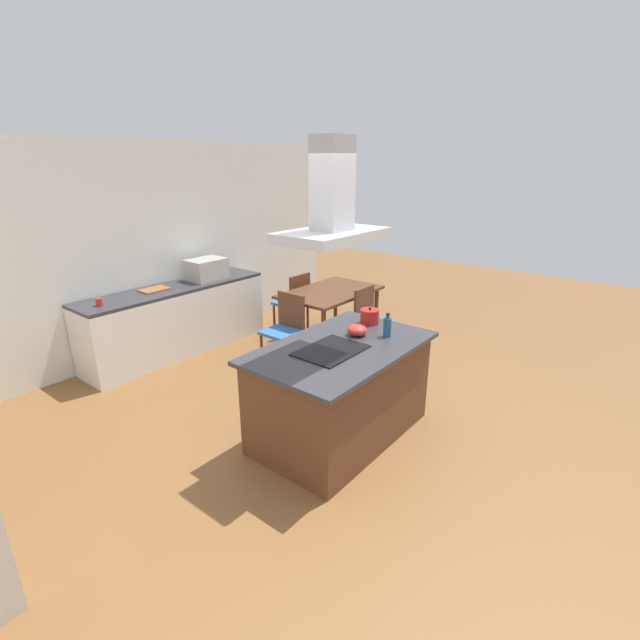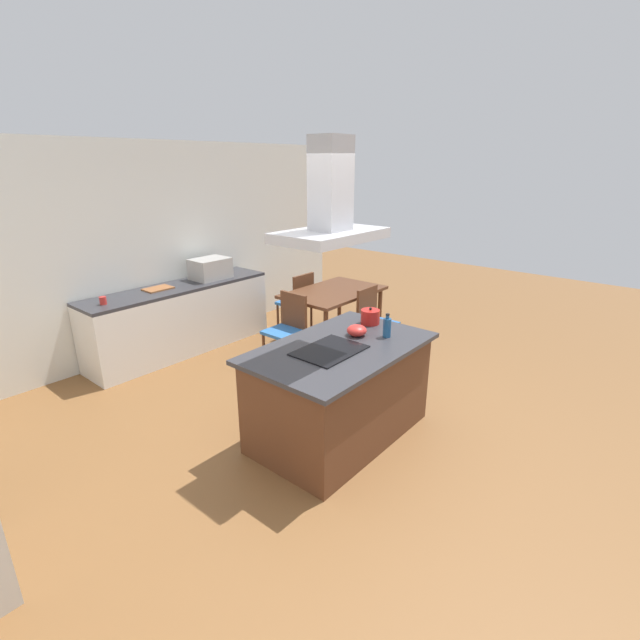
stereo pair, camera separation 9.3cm
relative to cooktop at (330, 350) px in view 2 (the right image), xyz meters
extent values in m
plane|color=brown|center=(0.15, 1.50, -0.91)|extent=(16.00, 16.00, 0.00)
cube|color=silver|center=(0.15, 3.25, 0.44)|extent=(7.20, 0.10, 2.70)
cube|color=#59331E|center=(0.15, 0.00, -0.48)|extent=(1.61, 0.95, 0.86)
cube|color=#333338|center=(0.15, 0.00, -0.03)|extent=(1.71, 1.05, 0.04)
cube|color=black|center=(0.00, 0.00, 0.00)|extent=(0.60, 0.44, 0.01)
cylinder|color=#B21E19|center=(0.81, 0.13, 0.07)|extent=(0.19, 0.19, 0.14)
sphere|color=black|center=(0.81, 0.13, 0.15)|extent=(0.03, 0.03, 0.03)
cone|color=#B21E19|center=(0.93, 0.13, 0.07)|extent=(0.06, 0.03, 0.04)
cylinder|color=navy|center=(0.60, -0.19, 0.08)|extent=(0.07, 0.07, 0.18)
cylinder|color=navy|center=(0.60, -0.19, 0.19)|extent=(0.03, 0.03, 0.04)
cylinder|color=black|center=(0.60, -0.19, 0.21)|extent=(0.04, 0.04, 0.01)
ellipsoid|color=red|center=(0.45, 0.04, 0.05)|extent=(0.19, 0.19, 0.10)
cube|color=silver|center=(0.41, 2.88, -0.48)|extent=(2.53, 0.62, 0.86)
cube|color=#333338|center=(0.41, 2.88, -0.03)|extent=(2.53, 0.62, 0.04)
cube|color=#B2AFAA|center=(0.94, 2.88, 0.13)|extent=(0.50, 0.38, 0.28)
cylinder|color=red|center=(-0.60, 2.82, 0.04)|extent=(0.08, 0.08, 0.09)
cube|color=#995B33|center=(0.16, 2.93, 0.00)|extent=(0.34, 0.24, 0.02)
cube|color=#59331E|center=(1.97, 1.51, -0.18)|extent=(1.40, 0.90, 0.04)
cylinder|color=#59331E|center=(1.35, 1.14, -0.55)|extent=(0.06, 0.06, 0.71)
cylinder|color=#59331E|center=(2.59, 1.14, -0.55)|extent=(0.06, 0.06, 0.71)
cylinder|color=#59331E|center=(1.35, 1.88, -0.55)|extent=(0.06, 0.06, 0.71)
cylinder|color=#59331E|center=(2.59, 1.88, -0.55)|extent=(0.06, 0.06, 0.71)
cube|color=#2D6BB7|center=(1.97, 2.26, -0.48)|extent=(0.42, 0.42, 0.04)
cube|color=#59331E|center=(1.97, 2.07, -0.24)|extent=(0.42, 0.04, 0.44)
cylinder|color=#59331E|center=(1.79, 2.44, -0.70)|extent=(0.04, 0.04, 0.41)
cylinder|color=#59331E|center=(2.15, 2.44, -0.70)|extent=(0.04, 0.04, 0.41)
cylinder|color=#59331E|center=(1.79, 2.08, -0.70)|extent=(0.04, 0.04, 0.41)
cylinder|color=#59331E|center=(2.15, 2.08, -0.70)|extent=(0.04, 0.04, 0.41)
cube|color=#2D6BB7|center=(1.97, 0.76, -0.48)|extent=(0.42, 0.42, 0.04)
cube|color=#59331E|center=(1.97, 0.95, -0.24)|extent=(0.42, 0.04, 0.44)
cylinder|color=#59331E|center=(2.15, 0.58, -0.70)|extent=(0.04, 0.04, 0.41)
cylinder|color=#59331E|center=(1.79, 0.58, -0.70)|extent=(0.04, 0.04, 0.41)
cylinder|color=#59331E|center=(2.15, 0.94, -0.70)|extent=(0.04, 0.04, 0.41)
cylinder|color=#59331E|center=(1.79, 0.94, -0.70)|extent=(0.04, 0.04, 0.41)
cube|color=#2D6BB7|center=(0.97, 1.51, -0.48)|extent=(0.42, 0.42, 0.04)
cube|color=#59331E|center=(1.16, 1.51, -0.24)|extent=(0.04, 0.42, 0.44)
cylinder|color=#59331E|center=(0.79, 1.33, -0.70)|extent=(0.04, 0.04, 0.41)
cylinder|color=#59331E|center=(0.79, 1.69, -0.70)|extent=(0.04, 0.04, 0.41)
cylinder|color=#59331E|center=(1.15, 1.33, -0.70)|extent=(0.04, 0.04, 0.41)
cylinder|color=#59331E|center=(1.15, 1.69, -0.70)|extent=(0.04, 0.04, 0.41)
cube|color=#ADADB2|center=(0.00, 0.00, 0.98)|extent=(0.90, 0.55, 0.08)
cube|color=#ADADB2|center=(0.00, 0.00, 1.37)|extent=(0.28, 0.24, 0.70)
camera|label=1|loc=(-2.89, -2.19, 1.54)|focal=25.69mm
camera|label=2|loc=(-2.83, -2.27, 1.54)|focal=25.69mm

